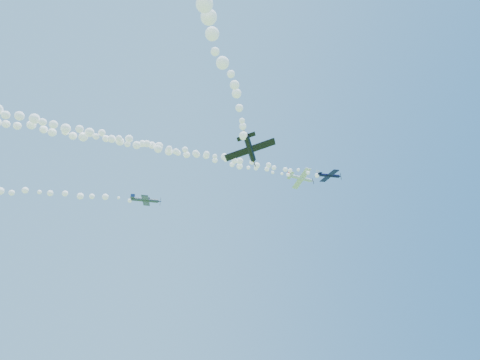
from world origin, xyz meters
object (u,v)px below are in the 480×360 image
object	(u,v)px
plane_black	(250,149)
plane_grey	(146,200)
plane_navy	(329,175)
plane_white	(301,178)

from	to	relation	value
plane_black	plane_grey	bearing A→B (deg)	53.93
plane_navy	plane_grey	distance (m)	43.40
plane_white	plane_navy	world-z (taller)	plane_white
plane_grey	plane_white	bearing A→B (deg)	4.64
plane_white	plane_black	size ratio (longest dim) A/B	0.94
plane_white	plane_grey	size ratio (longest dim) A/B	1.06
plane_white	plane_navy	size ratio (longest dim) A/B	1.04
plane_navy	plane_black	world-z (taller)	plane_navy
plane_white	plane_navy	xyz separation A→B (m)	(5.31, -4.21, -0.65)
plane_navy	plane_grey	bearing A→B (deg)	171.66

